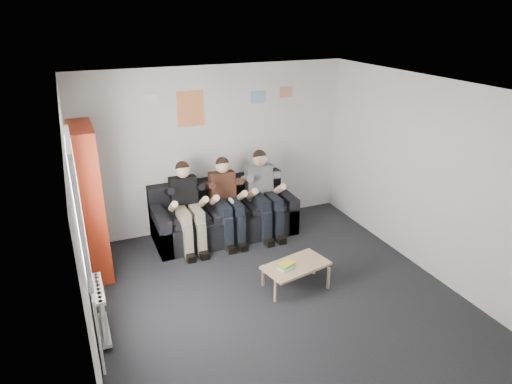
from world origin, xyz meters
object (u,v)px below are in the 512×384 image
(sofa, at_px, (223,216))
(bookshelf, at_px, (91,202))
(person_left, at_px, (188,207))
(person_middle, at_px, (227,201))
(coffee_table, at_px, (296,267))
(person_right, at_px, (264,194))

(sofa, distance_m, bookshelf, 2.17)
(person_left, relative_size, person_middle, 1.01)
(sofa, bearing_deg, coffee_table, -78.29)
(person_left, xyz_separation_m, person_right, (1.28, -0.00, 0.01))
(sofa, height_order, person_right, person_right)
(bookshelf, height_order, person_middle, bookshelf)
(coffee_table, distance_m, person_right, 1.71)
(bookshelf, distance_m, person_right, 2.68)
(sofa, bearing_deg, person_left, -162.14)
(sofa, distance_m, coffee_table, 1.89)
(bookshelf, bearing_deg, person_left, 5.48)
(person_left, height_order, person_middle, person_left)
(coffee_table, height_order, person_middle, person_middle)
(person_right, bearing_deg, coffee_table, -93.24)
(sofa, distance_m, person_middle, 0.41)
(coffee_table, height_order, person_right, person_right)
(sofa, distance_m, person_left, 0.76)
(person_middle, bearing_deg, bookshelf, -171.38)
(coffee_table, distance_m, person_middle, 1.73)
(sofa, height_order, person_left, person_left)
(sofa, relative_size, person_middle, 1.70)
(person_right, bearing_deg, sofa, 167.59)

